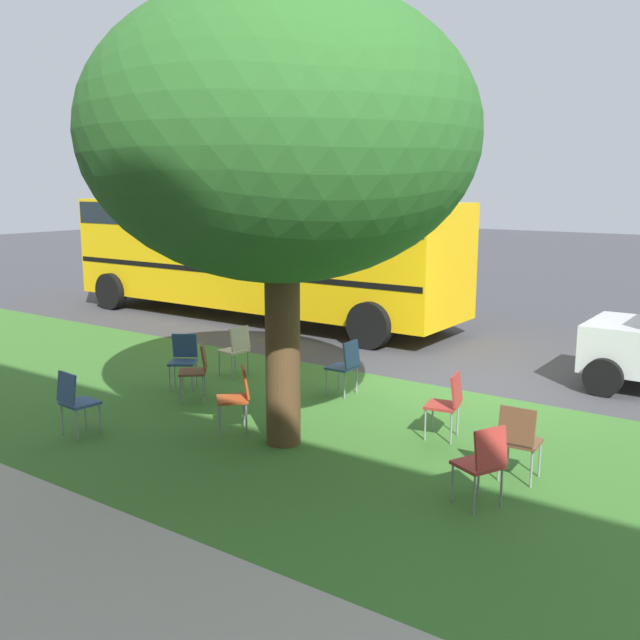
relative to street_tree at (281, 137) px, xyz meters
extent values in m
plane|color=#424247|center=(-0.84, -3.71, -3.81)|extent=(80.00, 80.00, 0.00)
cube|color=#3D752D|center=(-0.84, -0.51, -3.81)|extent=(48.00, 6.00, 0.01)
cube|color=#ADA89E|center=(-0.84, 3.89, -3.81)|extent=(48.00, 2.80, 0.01)
cylinder|color=brown|center=(0.00, 0.00, -2.46)|extent=(0.44, 0.44, 2.70)
ellipsoid|color=#2D6B28|center=(0.00, 0.00, 0.02)|extent=(4.71, 4.71, 3.48)
cube|color=#335184|center=(0.57, -2.20, -3.37)|extent=(0.41, 0.43, 0.04)
cube|color=#335184|center=(0.39, -2.20, -3.13)|extent=(0.09, 0.40, 0.40)
cylinder|color=gray|center=(0.74, -2.38, -3.60)|extent=(0.02, 0.02, 0.42)
cylinder|color=gray|center=(0.74, -2.02, -3.60)|extent=(0.02, 0.02, 0.42)
cylinder|color=gray|center=(0.40, -2.38, -3.60)|extent=(0.02, 0.02, 0.42)
cylinder|color=gray|center=(0.40, -2.02, -3.60)|extent=(0.02, 0.02, 0.42)
cube|color=#335184|center=(2.36, 1.31, -3.37)|extent=(0.46, 0.44, 0.04)
cube|color=#335184|center=(2.38, 1.49, -3.13)|extent=(0.41, 0.12, 0.40)
cylinder|color=gray|center=(2.16, 1.16, -3.60)|extent=(0.02, 0.02, 0.42)
cylinder|color=gray|center=(2.52, 1.13, -3.60)|extent=(0.02, 0.02, 0.42)
cylinder|color=gray|center=(2.20, 1.50, -3.60)|extent=(0.02, 0.02, 0.42)
cylinder|color=gray|center=(2.56, 1.47, -3.60)|extent=(0.02, 0.02, 0.42)
cube|color=#335184|center=(2.83, -0.99, -3.37)|extent=(0.57, 0.56, 0.04)
cube|color=#335184|center=(2.93, -1.14, -3.13)|extent=(0.38, 0.29, 0.40)
cylinder|color=gray|center=(2.89, -0.74, -3.60)|extent=(0.02, 0.02, 0.42)
cylinder|color=gray|center=(2.59, -0.94, -3.60)|extent=(0.02, 0.02, 0.42)
cylinder|color=gray|center=(3.08, -1.03, -3.60)|extent=(0.02, 0.02, 0.42)
cylinder|color=gray|center=(2.78, -1.23, -3.60)|extent=(0.02, 0.02, 0.42)
cube|color=brown|center=(2.28, -0.65, -3.37)|extent=(0.58, 0.58, 0.04)
cube|color=brown|center=(2.14, -0.77, -3.13)|extent=(0.33, 0.36, 0.40)
cylinder|color=gray|center=(2.52, -0.67, -3.60)|extent=(0.02, 0.02, 0.42)
cylinder|color=gray|center=(2.29, -0.40, -3.60)|extent=(0.02, 0.02, 0.42)
cylinder|color=gray|center=(2.27, -0.90, -3.60)|extent=(0.02, 0.02, 0.42)
cylinder|color=gray|center=(2.03, -0.63, -3.60)|extent=(0.02, 0.02, 0.42)
cube|color=#B7332D|center=(-1.58, -1.33, -3.37)|extent=(0.47, 0.49, 0.04)
cube|color=#B7332D|center=(-1.75, -1.36, -3.13)|extent=(0.16, 0.41, 0.40)
cylinder|color=gray|center=(-1.38, -1.47, -3.60)|extent=(0.02, 0.02, 0.42)
cylinder|color=gray|center=(-1.44, -1.12, -3.60)|extent=(0.02, 0.02, 0.42)
cylinder|color=gray|center=(-1.71, -1.54, -3.60)|extent=(0.02, 0.02, 0.42)
cylinder|color=gray|center=(-1.78, -1.18, -3.60)|extent=(0.02, 0.02, 0.42)
cube|color=beige|center=(2.72, -2.07, -3.37)|extent=(0.45, 0.47, 0.04)
cube|color=beige|center=(2.54, -2.05, -3.13)|extent=(0.14, 0.41, 0.40)
cylinder|color=gray|center=(2.87, -2.27, -3.60)|extent=(0.02, 0.02, 0.42)
cylinder|color=gray|center=(2.91, -1.91, -3.60)|extent=(0.02, 0.02, 0.42)
cylinder|color=gray|center=(2.53, -2.23, -3.60)|extent=(0.02, 0.02, 0.42)
cylinder|color=gray|center=(2.58, -1.87, -3.60)|extent=(0.02, 0.02, 0.42)
cube|color=brown|center=(-2.87, -0.63, -3.37)|extent=(0.44, 0.43, 0.04)
cube|color=brown|center=(-2.88, -0.45, -3.13)|extent=(0.40, 0.11, 0.40)
cylinder|color=gray|center=(-3.04, -0.81, -3.60)|extent=(0.02, 0.02, 0.42)
cylinder|color=gray|center=(-2.68, -0.79, -3.60)|extent=(0.02, 0.02, 0.42)
cylinder|color=gray|center=(-3.06, -0.47, -3.60)|extent=(0.02, 0.02, 0.42)
cylinder|color=gray|center=(-2.70, -0.45, -3.60)|extent=(0.02, 0.02, 0.42)
cube|color=#C64C1E|center=(0.84, 0.04, -3.37)|extent=(0.58, 0.58, 0.04)
cube|color=#C64C1E|center=(0.71, -0.09, -3.13)|extent=(0.35, 0.34, 0.40)
cylinder|color=gray|center=(1.08, 0.04, -3.60)|extent=(0.02, 0.02, 0.42)
cylinder|color=gray|center=(0.82, 0.29, -3.60)|extent=(0.02, 0.02, 0.42)
cylinder|color=gray|center=(0.85, -0.20, -3.60)|extent=(0.02, 0.02, 0.42)
cylinder|color=gray|center=(0.59, 0.05, -3.60)|extent=(0.02, 0.02, 0.42)
cube|color=#B7332D|center=(-2.74, 0.27, -3.37)|extent=(0.54, 0.55, 0.04)
cube|color=#B7332D|center=(-2.90, 0.34, -3.13)|extent=(0.25, 0.40, 0.40)
cylinder|color=gray|center=(-2.66, 0.03, -3.60)|extent=(0.02, 0.02, 0.42)
cylinder|color=gray|center=(-2.51, 0.36, -3.60)|extent=(0.02, 0.02, 0.42)
cylinder|color=gray|center=(-2.97, 0.18, -3.60)|extent=(0.02, 0.02, 0.42)
cylinder|color=gray|center=(-2.81, 0.50, -3.60)|extent=(0.02, 0.02, 0.42)
cylinder|color=black|center=(-2.81, -4.50, -3.51)|extent=(0.60, 0.18, 0.60)
cylinder|color=black|center=(-2.81, -6.24, -3.51)|extent=(0.60, 0.18, 0.60)
cube|color=yellow|center=(5.87, -6.44, -2.18)|extent=(10.40, 2.44, 2.50)
cube|color=black|center=(5.87, -6.44, -2.53)|extent=(10.30, 2.46, 0.12)
cube|color=black|center=(5.87, -6.44, -1.28)|extent=(10.30, 2.46, 0.56)
cylinder|color=black|center=(9.87, -5.18, -3.33)|extent=(0.96, 0.28, 0.96)
cylinder|color=black|center=(9.87, -7.70, -3.33)|extent=(0.96, 0.28, 0.96)
cylinder|color=black|center=(1.87, -5.18, -3.33)|extent=(0.96, 0.28, 0.96)
cylinder|color=black|center=(1.87, -7.70, -3.33)|extent=(0.96, 0.28, 0.96)
camera|label=1|loc=(-5.37, 6.79, -0.55)|focal=39.82mm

